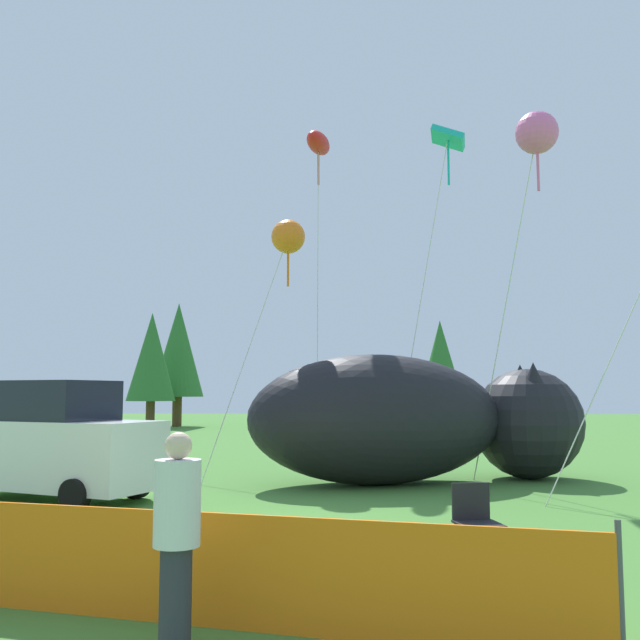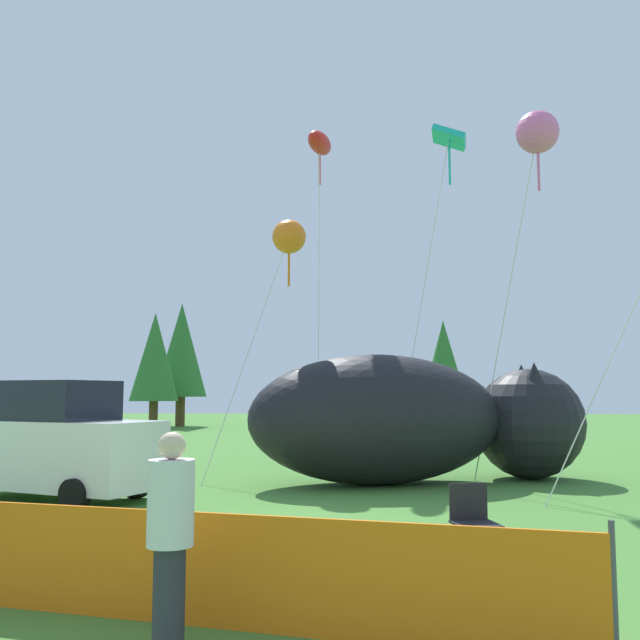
# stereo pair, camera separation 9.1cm
# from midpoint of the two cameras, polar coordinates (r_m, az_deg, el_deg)

# --- Properties ---
(ground_plane) EXTENTS (120.00, 120.00, 0.00)m
(ground_plane) POSITION_cam_midpoint_polar(r_m,az_deg,el_deg) (10.95, -2.76, -16.73)
(ground_plane) COLOR #477F33
(parked_car) EXTENTS (4.43, 3.11, 2.31)m
(parked_car) POSITION_cam_midpoint_polar(r_m,az_deg,el_deg) (15.02, -20.54, -9.15)
(parked_car) COLOR white
(parked_car) RESTS_ON ground
(folding_chair) EXTENTS (0.62, 0.62, 0.93)m
(folding_chair) POSITION_cam_midpoint_polar(r_m,az_deg,el_deg) (9.41, 12.03, -15.05)
(folding_chair) COLOR black
(folding_chair) RESTS_ON ground
(inflatable_cat) EXTENTS (8.33, 4.92, 2.95)m
(inflatable_cat) POSITION_cam_midpoint_polar(r_m,az_deg,el_deg) (16.78, 7.42, -8.21)
(inflatable_cat) COLOR black
(inflatable_cat) RESTS_ON ground
(safety_fence) EXTENTS (9.59, 2.30, 1.10)m
(safety_fence) POSITION_cam_midpoint_polar(r_m,az_deg,el_deg) (7.56, -19.96, -17.51)
(safety_fence) COLOR orange
(safety_fence) RESTS_ON ground
(spectator_in_green_shirt) EXTENTS (0.38, 0.38, 1.75)m
(spectator_in_green_shirt) POSITION_cam_midpoint_polar(r_m,az_deg,el_deg) (6.15, -11.82, -16.18)
(spectator_in_green_shirt) COLOR #2D2D38
(spectator_in_green_shirt) RESTS_ON ground
(kite_teal_diamond) EXTENTS (2.16, 1.05, 9.22)m
(kite_teal_diamond) POSITION_cam_midpoint_polar(r_m,az_deg,el_deg) (20.12, 9.99, 13.63)
(kite_teal_diamond) COLOR silver
(kite_teal_diamond) RESTS_ON ground
(kite_orange_flower) EXTENTS (2.22, 2.38, 6.53)m
(kite_orange_flower) POSITION_cam_midpoint_polar(r_m,az_deg,el_deg) (18.56, -2.72, 6.62)
(kite_orange_flower) COLOR silver
(kite_orange_flower) RESTS_ON ground
(kite_pink_octopus) EXTENTS (1.66, 2.57, 8.19)m
(kite_pink_octopus) POSITION_cam_midpoint_polar(r_m,az_deg,el_deg) (16.74, 16.79, 14.06)
(kite_pink_octopus) COLOR silver
(kite_pink_octopus) RESTS_ON ground
(kite_red_lizard) EXTENTS (0.95, 3.13, 10.05)m
(kite_red_lizard) POSITION_cam_midpoint_polar(r_m,az_deg,el_deg) (22.27, -0.25, 13.87)
(kite_red_lizard) COLOR silver
(kite_red_lizard) RESTS_ON ground
(horizon_tree_east) EXTENTS (2.87, 2.87, 6.85)m
(horizon_tree_east) POSITION_cam_midpoint_polar(r_m,az_deg,el_deg) (47.69, 9.56, -3.19)
(horizon_tree_east) COLOR brown
(horizon_tree_east) RESTS_ON ground
(horizon_tree_west) EXTENTS (2.80, 2.80, 6.69)m
(horizon_tree_west) POSITION_cam_midpoint_polar(r_m,az_deg,el_deg) (42.29, -13.38, -2.91)
(horizon_tree_west) COLOR brown
(horizon_tree_west) RESTS_ON ground
(horizon_tree_mid) EXTENTS (3.20, 3.20, 7.65)m
(horizon_tree_mid) POSITION_cam_midpoint_polar(r_m,az_deg,el_deg) (45.18, -11.33, -2.39)
(horizon_tree_mid) COLOR brown
(horizon_tree_mid) RESTS_ON ground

